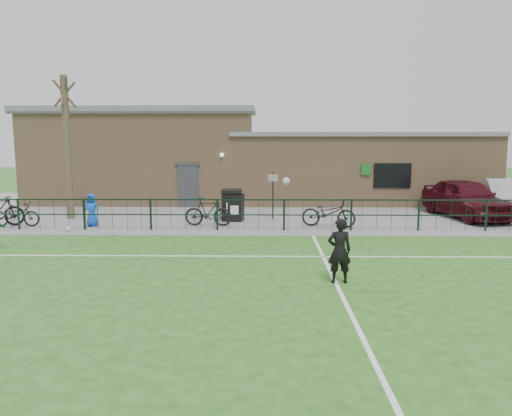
{
  "coord_description": "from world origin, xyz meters",
  "views": [
    {
      "loc": [
        0.25,
        -10.38,
        3.55
      ],
      "look_at": [
        0.0,
        5.0,
        1.3
      ],
      "focal_mm": 35.0,
      "sensor_mm": 36.0,
      "label": 1
    }
  ],
  "objects_px": {
    "car_maroon": "(466,198)",
    "car_silver": "(506,197)",
    "spectator_child": "(92,210)",
    "ball_ground": "(68,229)",
    "bare_tree": "(67,148)",
    "wheelie_bin_left": "(232,206)",
    "bicycle_d": "(208,212)",
    "bicycle_e": "(329,213)",
    "sign_post": "(273,196)",
    "wheelie_bin_right": "(235,209)",
    "bicycle_c": "(16,215)"
  },
  "relations": [
    {
      "from": "car_maroon",
      "to": "car_silver",
      "type": "height_order",
      "value": "car_maroon"
    },
    {
      "from": "spectator_child",
      "to": "ball_ground",
      "type": "xyz_separation_m",
      "value": [
        -0.53,
        -1.04,
        -0.56
      ]
    },
    {
      "from": "bare_tree",
      "to": "car_maroon",
      "type": "bearing_deg",
      "value": 1.84
    },
    {
      "from": "wheelie_bin_left",
      "to": "ball_ground",
      "type": "distance_m",
      "value": 6.46
    },
    {
      "from": "car_maroon",
      "to": "ball_ground",
      "type": "distance_m",
      "value": 16.33
    },
    {
      "from": "wheelie_bin_left",
      "to": "bicycle_d",
      "type": "xyz_separation_m",
      "value": [
        -0.84,
        -1.37,
        -0.04
      ]
    },
    {
      "from": "car_maroon",
      "to": "bicycle_e",
      "type": "height_order",
      "value": "car_maroon"
    },
    {
      "from": "ball_ground",
      "to": "sign_post",
      "type": "bearing_deg",
      "value": 20.45
    },
    {
      "from": "wheelie_bin_right",
      "to": "bicycle_e",
      "type": "bearing_deg",
      "value": -13.58
    },
    {
      "from": "car_silver",
      "to": "bicycle_d",
      "type": "distance_m",
      "value": 13.4
    },
    {
      "from": "sign_post",
      "to": "car_maroon",
      "type": "height_order",
      "value": "sign_post"
    },
    {
      "from": "spectator_child",
      "to": "ball_ground",
      "type": "relative_size",
      "value": 6.04
    },
    {
      "from": "wheelie_bin_left",
      "to": "ball_ground",
      "type": "height_order",
      "value": "wheelie_bin_left"
    },
    {
      "from": "bicycle_e",
      "to": "ball_ground",
      "type": "xyz_separation_m",
      "value": [
        -9.76,
        -1.07,
        -0.46
      ]
    },
    {
      "from": "bicycle_e",
      "to": "wheelie_bin_left",
      "type": "bearing_deg",
      "value": 83.81
    },
    {
      "from": "wheelie_bin_right",
      "to": "ball_ground",
      "type": "bearing_deg",
      "value": -151.37
    },
    {
      "from": "bare_tree",
      "to": "sign_post",
      "type": "distance_m",
      "value": 8.85
    },
    {
      "from": "spectator_child",
      "to": "ball_ground",
      "type": "distance_m",
      "value": 1.29
    },
    {
      "from": "car_silver",
      "to": "bicycle_d",
      "type": "relative_size",
      "value": 2.58
    },
    {
      "from": "bicycle_e",
      "to": "spectator_child",
      "type": "relative_size",
      "value": 1.62
    },
    {
      "from": "sign_post",
      "to": "bicycle_e",
      "type": "bearing_deg",
      "value": -39.77
    },
    {
      "from": "car_silver",
      "to": "ball_ground",
      "type": "bearing_deg",
      "value": -153.03
    },
    {
      "from": "wheelie_bin_left",
      "to": "spectator_child",
      "type": "distance_m",
      "value": 5.59
    },
    {
      "from": "sign_post",
      "to": "bicycle_e",
      "type": "height_order",
      "value": "sign_post"
    },
    {
      "from": "wheelie_bin_right",
      "to": "bicycle_c",
      "type": "distance_m",
      "value": 8.59
    },
    {
      "from": "bare_tree",
      "to": "car_maroon",
      "type": "xyz_separation_m",
      "value": [
        16.95,
        0.54,
        -2.14
      ]
    },
    {
      "from": "bare_tree",
      "to": "spectator_child",
      "type": "bearing_deg",
      "value": -49.57
    },
    {
      "from": "wheelie_bin_right",
      "to": "bicycle_c",
      "type": "bearing_deg",
      "value": -163.28
    },
    {
      "from": "sign_post",
      "to": "bicycle_e",
      "type": "relative_size",
      "value": 0.96
    },
    {
      "from": "wheelie_bin_right",
      "to": "bicycle_d",
      "type": "distance_m",
      "value": 1.58
    },
    {
      "from": "wheelie_bin_right",
      "to": "bicycle_d",
      "type": "xyz_separation_m",
      "value": [
        -0.97,
        -1.24,
        0.05
      ]
    },
    {
      "from": "wheelie_bin_right",
      "to": "sign_post",
      "type": "distance_m",
      "value": 1.71
    },
    {
      "from": "car_silver",
      "to": "spectator_child",
      "type": "distance_m",
      "value": 17.87
    },
    {
      "from": "wheelie_bin_right",
      "to": "bicycle_c",
      "type": "xyz_separation_m",
      "value": [
        -8.45,
        -1.5,
        -0.04
      ]
    },
    {
      "from": "wheelie_bin_right",
      "to": "car_silver",
      "type": "bearing_deg",
      "value": 15.38
    },
    {
      "from": "bicycle_d",
      "to": "sign_post",
      "type": "bearing_deg",
      "value": -53.04
    },
    {
      "from": "wheelie_bin_left",
      "to": "spectator_child",
      "type": "bearing_deg",
      "value": -164.89
    },
    {
      "from": "car_maroon",
      "to": "spectator_child",
      "type": "relative_size",
      "value": 3.83
    },
    {
      "from": "wheelie_bin_right",
      "to": "sign_post",
      "type": "xyz_separation_m",
      "value": [
        1.58,
        0.4,
        0.49
      ]
    },
    {
      "from": "bicycle_d",
      "to": "bicycle_e",
      "type": "distance_m",
      "value": 4.69
    },
    {
      "from": "car_maroon",
      "to": "spectator_child",
      "type": "height_order",
      "value": "car_maroon"
    },
    {
      "from": "car_maroon",
      "to": "bare_tree",
      "type": "bearing_deg",
      "value": 171.14
    },
    {
      "from": "bare_tree",
      "to": "bicycle_d",
      "type": "xyz_separation_m",
      "value": [
        6.07,
        -1.64,
        -2.42
      ]
    },
    {
      "from": "bicycle_c",
      "to": "bicycle_d",
      "type": "xyz_separation_m",
      "value": [
        7.48,
        0.26,
        0.08
      ]
    },
    {
      "from": "sign_post",
      "to": "car_silver",
      "type": "bearing_deg",
      "value": 7.87
    },
    {
      "from": "car_maroon",
      "to": "bicycle_d",
      "type": "relative_size",
      "value": 2.66
    },
    {
      "from": "bicycle_c",
      "to": "bicycle_e",
      "type": "height_order",
      "value": "bicycle_e"
    },
    {
      "from": "bicycle_e",
      "to": "sign_post",
      "type": "bearing_deg",
      "value": 65.19
    },
    {
      "from": "bicycle_e",
      "to": "spectator_child",
      "type": "bearing_deg",
      "value": 105.14
    },
    {
      "from": "wheelie_bin_left",
      "to": "car_maroon",
      "type": "distance_m",
      "value": 10.08
    }
  ]
}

